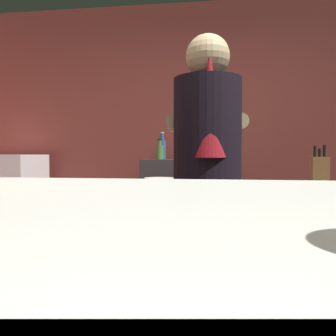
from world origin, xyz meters
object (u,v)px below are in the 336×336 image
Objects in this scene: mini_fridge at (6,210)px; bartender at (207,180)px; mixing_bowl at (159,182)px; bottle_olive_oil at (230,151)px; bottle_hot_sauce at (180,152)px; bottle_vinegar at (162,149)px; bottle_soy at (160,151)px; chefs_knife at (255,189)px; knife_block at (319,172)px.

bartender is (2.05, -1.46, 0.44)m from mini_fridge.
bottle_olive_oil reaches higher than mixing_bowl.
bottle_hot_sauce is (0.04, 1.05, 0.21)m from mixing_bowl.
bottle_vinegar is at bearing 177.80° from bottle_olive_oil.
bottle_vinegar reaches higher than bottle_soy.
mixing_bowl is at bearing -178.43° from chefs_knife.
bottle_soy reaches higher than bottle_hot_sauce.
bartender is 0.50m from chefs_knife.
bottle_soy is at bearing 4.47° from mini_fridge.
mini_fridge is 2.32m from bottle_olive_oil.
bottle_hot_sauce is (-0.57, 1.20, 0.24)m from chefs_knife.
bartender reaches higher than bottle_soy.
bottle_vinegar is at bearing 135.61° from chefs_knife.
chefs_knife is at bearing -24.31° from mini_fridge.
bottle_vinegar is (1.56, 0.23, 0.62)m from mini_fridge.
bottle_olive_oil is at bearing 65.13° from mixing_bowl.
bottle_soy is at bearing -173.12° from bottle_olive_oil.
bottle_soy is 0.20m from bottle_hot_sauce.
mixing_bowl is 0.86× the size of chefs_knife.
knife_block is 1.15× the size of chefs_knife.
knife_block is 1.01× the size of bottle_vinegar.
bottle_vinegar is at bearing 8.35° from mini_fridge.
knife_block is at bearing -48.37° from bottle_hot_sauce.
mini_fridge is 5.47× the size of mixing_bowl.
bottle_hot_sauce reaches higher than chefs_knife.
bottle_vinegar is (-0.16, 1.14, 0.24)m from mixing_bowl.
mini_fridge reaches higher than mixing_bowl.
mini_fridge is at bearing -174.80° from bottle_olive_oil.
bottle_soy is (-0.77, 1.17, 0.24)m from chefs_knife.
bottle_olive_oil is 0.48m from bottle_hot_sauce.
bottle_vinegar is 0.21m from bottle_hot_sauce.
chefs_knife is 0.88× the size of bottle_vinegar.
mini_fridge is 1.98m from mixing_bowl.
mixing_bowl is 0.76× the size of bottle_vinegar.
bartender is 0.85m from knife_block.
chefs_knife is at bearing -59.07° from bottle_vinegar.
bottle_olive_oil is at bearing 7.02° from bottle_hot_sauce.
mixing_bowl is (-0.33, 0.55, -0.06)m from bartender.
bottle_hot_sauce reaches higher than mini_fridge.
bottle_olive_oil is 1.17× the size of bottle_hot_sauce.
chefs_knife is 1.43m from bottle_soy.
chefs_knife is at bearing -56.60° from bottle_soy.
bottle_hot_sauce is (-0.48, -0.06, -0.01)m from bottle_olive_oil.
bartender reaches higher than knife_block.
mini_fridge is at bearing -171.65° from bottle_vinegar.
bartender is at bearing -96.30° from bottle_olive_oil.
mixing_bowl is at bearing 177.47° from knife_block.
chefs_knife is 1.52m from bottle_vinegar.
mini_fridge is 4.10× the size of knife_block.
bottle_vinegar is at bearing 97.80° from mixing_bowl.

